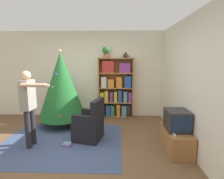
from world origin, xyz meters
TOP-DOWN VIEW (x-y plane):
  - ground_plane at (0.00, 0.00)m, footprint 14.00×14.00m
  - wall_back at (0.00, 2.32)m, footprint 8.00×0.10m
  - wall_right at (2.24, 0.00)m, footprint 0.10×8.00m
  - area_rug at (-0.38, 0.39)m, footprint 2.56×2.06m
  - bookshelf at (0.78, 2.11)m, footprint 1.03×0.27m
  - tv_stand at (1.96, 0.14)m, footprint 0.42×0.87m
  - television at (1.96, 0.14)m, footprint 0.40×0.48m
  - game_remote at (1.84, -0.12)m, footprint 0.04×0.12m
  - christmas_tree at (-0.65, 1.43)m, footprint 1.24×1.24m
  - armchair at (0.22, 0.56)m, footprint 0.68×0.68m
  - standing_person at (-0.92, 0.22)m, footprint 0.62×0.48m
  - potted_plant at (0.49, 2.11)m, footprint 0.22×0.22m
  - table_lamp at (1.06, 2.11)m, footprint 0.20×0.20m
  - book_pile_near_tree at (-0.21, 1.12)m, footprint 0.24×0.19m
  - book_pile_by_chair at (-0.21, 0.26)m, footprint 0.25×0.21m

SIDE VIEW (x-z plane):
  - ground_plane at x=0.00m, z-range 0.00..0.00m
  - area_rug at x=-0.38m, z-range 0.00..0.01m
  - book_pile_by_chair at x=-0.21m, z-range 0.00..0.05m
  - book_pile_near_tree at x=-0.21m, z-range 0.01..0.12m
  - tv_stand at x=1.96m, z-range 0.00..0.42m
  - armchair at x=0.22m, z-range -0.14..0.78m
  - game_remote at x=1.84m, z-range 0.42..0.45m
  - television at x=1.96m, z-range 0.42..0.81m
  - bookshelf at x=0.78m, z-range -0.05..1.76m
  - standing_person at x=-0.92m, z-range 0.14..1.68m
  - christmas_tree at x=-0.65m, z-range 0.07..2.08m
  - wall_back at x=0.00m, z-range 0.00..2.60m
  - wall_right at x=2.24m, z-range 0.00..2.60m
  - table_lamp at x=1.06m, z-range 1.82..2.00m
  - potted_plant at x=0.49m, z-range 1.83..2.16m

